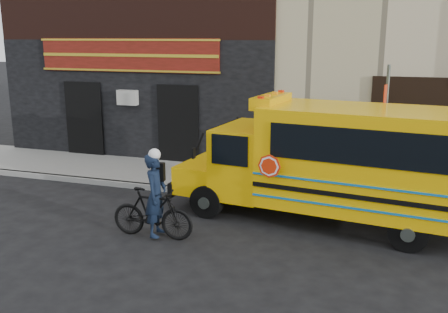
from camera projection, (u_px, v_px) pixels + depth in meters
name	position (u px, v px, depth m)	size (l,w,h in m)	color
ground	(218.00, 235.00, 10.99)	(120.00, 120.00, 0.00)	black
curb	(249.00, 197.00, 13.37)	(40.00, 0.20, 0.15)	gray
sidewalk	(262.00, 182.00, 14.76)	(40.00, 3.00, 0.15)	gray
school_bus	(335.00, 160.00, 11.42)	(7.11, 2.96, 2.92)	black
sign_pole	(384.00, 134.00, 12.03)	(0.11, 0.31, 3.63)	#454D47
bicycle	(152.00, 213.00, 10.76)	(0.52, 1.86, 1.12)	black
cyclist	(156.00, 197.00, 10.70)	(0.66, 0.44, 1.82)	black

